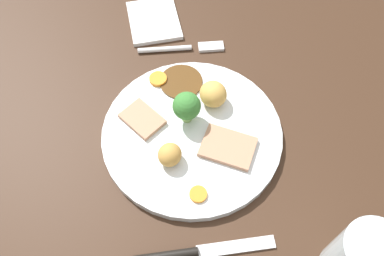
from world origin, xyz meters
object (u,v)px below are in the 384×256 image
(carrot_coin_back, at_px, (198,194))
(folded_napkin, at_px, (154,20))
(knife, at_px, (191,253))
(meat_slice_main, at_px, (228,147))
(fork, at_px, (184,48))
(carrot_coin_front, at_px, (158,79))
(roast_potato_left, at_px, (213,94))
(meat_slice_under, at_px, (142,119))
(broccoli_floret, at_px, (187,107))
(dinner_plate, at_px, (192,134))
(roast_potato_right, at_px, (170,155))

(carrot_coin_back, bearing_deg, folded_napkin, -177.38)
(carrot_coin_back, bearing_deg, knife, -17.51)
(meat_slice_main, bearing_deg, fork, -172.20)
(meat_slice_main, bearing_deg, folded_napkin, -166.03)
(carrot_coin_front, xyz_separation_m, knife, (0.28, 0.00, -0.01))
(roast_potato_left, xyz_separation_m, fork, (-0.13, -0.02, -0.03))
(meat_slice_under, height_order, folded_napkin, meat_slice_under)
(broccoli_floret, xyz_separation_m, fork, (-0.15, 0.02, -0.04))
(folded_napkin, bearing_deg, meat_slice_under, -11.61)
(dinner_plate, xyz_separation_m, knife, (0.18, -0.03, -0.00))
(roast_potato_right, xyz_separation_m, carrot_coin_front, (-0.15, 0.00, -0.01))
(meat_slice_under, relative_size, roast_potato_left, 1.41)
(meat_slice_under, relative_size, carrot_coin_front, 2.17)
(dinner_plate, xyz_separation_m, fork, (-0.18, 0.02, -0.00))
(meat_slice_main, bearing_deg, meat_slice_under, -120.98)
(dinner_plate, distance_m, roast_potato_right, 0.06)
(carrot_coin_front, bearing_deg, roast_potato_left, 54.20)
(fork, bearing_deg, meat_slice_main, -76.91)
(dinner_plate, relative_size, knife, 1.48)
(roast_potato_left, bearing_deg, meat_slice_main, 3.13)
(meat_slice_main, xyz_separation_m, meat_slice_under, (-0.07, -0.12, 0.00))
(meat_slice_under, distance_m, fork, 0.17)
(carrot_coin_front, xyz_separation_m, broccoli_floret, (0.08, 0.03, 0.03))
(carrot_coin_front, distance_m, broccoli_floret, 0.09)
(carrot_coin_front, relative_size, broccoli_floret, 0.51)
(knife, relative_size, folded_napkin, 1.69)
(folded_napkin, bearing_deg, carrot_coin_back, 2.62)
(broccoli_floret, distance_m, folded_napkin, 0.24)
(dinner_plate, height_order, roast_potato_left, roast_potato_left)
(broccoli_floret, height_order, knife, broccoli_floret)
(roast_potato_right, relative_size, carrot_coin_front, 1.24)
(meat_slice_main, relative_size, folded_napkin, 0.70)
(dinner_plate, relative_size, carrot_coin_back, 11.07)
(roast_potato_left, relative_size, carrot_coin_back, 1.79)
(roast_potato_right, bearing_deg, meat_slice_under, -156.89)
(meat_slice_under, bearing_deg, carrot_coin_back, 24.57)
(dinner_plate, distance_m, carrot_coin_back, 0.10)
(roast_potato_left, bearing_deg, meat_slice_under, -81.96)
(roast_potato_left, height_order, fork, roast_potato_left)
(carrot_coin_front, bearing_deg, knife, 0.89)
(meat_slice_under, bearing_deg, folded_napkin, 168.39)
(dinner_plate, xyz_separation_m, roast_potato_left, (-0.05, 0.04, 0.03))
(meat_slice_main, bearing_deg, roast_potato_left, -176.87)
(meat_slice_under, relative_size, carrot_coin_back, 2.52)
(meat_slice_under, distance_m, carrot_coin_front, 0.08)
(roast_potato_right, height_order, fork, roast_potato_right)
(meat_slice_under, xyz_separation_m, roast_potato_right, (0.08, 0.03, 0.01))
(roast_potato_left, relative_size, broccoli_floret, 0.79)
(folded_napkin, bearing_deg, dinner_plate, 5.82)
(roast_potato_right, distance_m, broccoli_floret, 0.08)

